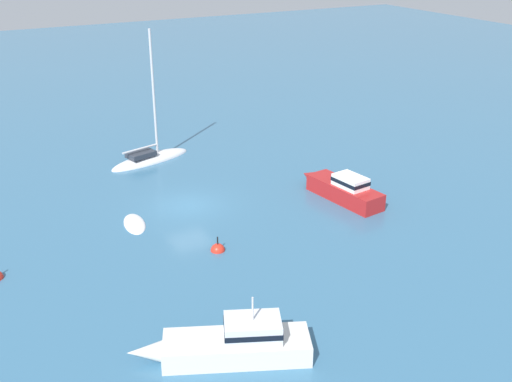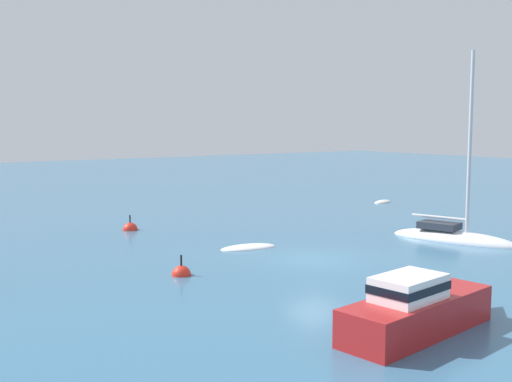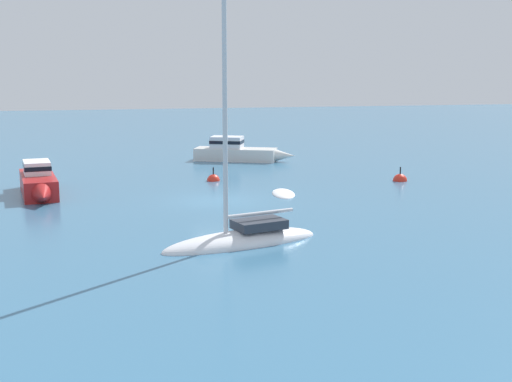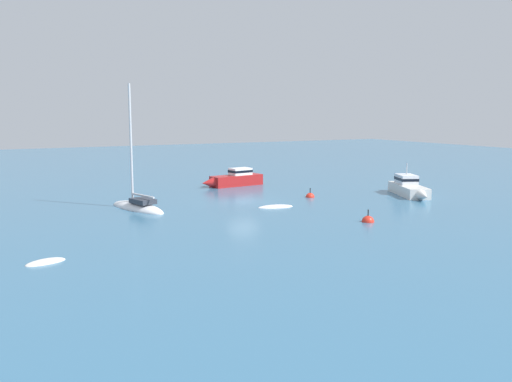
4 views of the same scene
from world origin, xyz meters
The scene contains 6 objects.
ground_plane centered at (0.00, 0.00, 0.00)m, with size 160.00×160.00×0.00m, color teal.
cabin_cruiser centered at (-3.56, -9.18, 0.71)m, with size 6.95×2.47×1.78m.
sloop centered at (8.90, -0.56, 0.16)m, with size 3.57×6.91×10.15m.
rib centered at (-0.96, 3.79, 0.00)m, with size 3.04×1.64×0.36m.
powerboat centered at (-14.73, 4.01, 0.69)m, with size 4.23×7.35×2.83m.
mooring_buoy centered at (-6.20, 0.79, 0.00)m, with size 0.79×0.79×1.22m.
Camera 1 is at (-33.37, 12.83, 16.25)m, focal length 43.54 mm.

